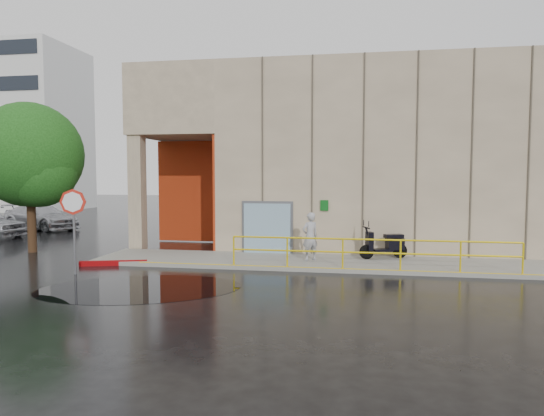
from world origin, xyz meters
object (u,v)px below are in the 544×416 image
Objects in this scene: person at (310,236)px; stop_sign at (73,213)px; scooter at (384,236)px; car_c at (41,217)px; red_curb at (113,263)px; tree_near at (32,159)px.

person is 8.25m from stop_sign.
scooter is at bearing 160.89° from person.
person reaches higher than scooter.
stop_sign reaches higher than scooter.
person is 2.86m from scooter.
car_c is at bearing -63.46° from person.
person is at bearing -98.15° from car_c.
car_c is at bearing 134.66° from red_curb.
red_curb is (-9.80, -2.30, -0.90)m from scooter.
stop_sign reaches higher than red_curb.
car_c is at bearing 137.17° from scooter.
red_curb is at bearing 82.30° from stop_sign.
person is 0.63× the size of stop_sign.
car_c is at bearing 137.83° from stop_sign.
scooter reaches higher than car_c.
stop_sign is 0.55× the size of car_c.
stop_sign is 0.45× the size of tree_near.
car_c reaches higher than red_curb.
stop_sign is 1.19× the size of red_curb.
car_c is (-19.80, 7.82, -0.24)m from scooter.
stop_sign is at bearing -122.35° from car_c.
person is 0.28× the size of tree_near.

